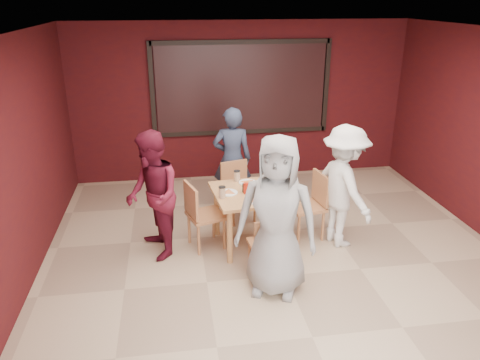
{
  "coord_description": "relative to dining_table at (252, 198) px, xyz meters",
  "views": [
    {
      "loc": [
        -1.29,
        -4.73,
        3.18
      ],
      "look_at": [
        -0.43,
        0.84,
        0.95
      ],
      "focal_mm": 35.0,
      "sensor_mm": 36.0,
      "label": 1
    }
  ],
  "objects": [
    {
      "name": "floor",
      "position": [
        0.28,
        -0.84,
        -0.68
      ],
      "size": [
        7.0,
        7.0,
        0.0
      ],
      "primitive_type": "plane",
      "color": "tan",
      "rests_on": "ground"
    },
    {
      "name": "window_blinds",
      "position": [
        0.28,
        2.61,
        0.97
      ],
      "size": [
        3.0,
        0.02,
        1.5
      ],
      "primitive_type": "cube",
      "color": "black"
    },
    {
      "name": "dining_table",
      "position": [
        0.0,
        0.0,
        0.0
      ],
      "size": [
        1.08,
        1.08,
        0.93
      ],
      "color": "tan",
      "rests_on": "floor"
    },
    {
      "name": "chair_front",
      "position": [
        0.05,
        -0.77,
        -0.24
      ],
      "size": [
        0.41,
        0.41,
        0.78
      ],
      "color": "#A96442",
      "rests_on": "floor"
    },
    {
      "name": "chair_back",
      "position": [
        -0.07,
        0.84,
        -0.18
      ],
      "size": [
        0.53,
        0.53,
        0.88
      ],
      "color": "#A96442",
      "rests_on": "floor"
    },
    {
      "name": "chair_left",
      "position": [
        -0.68,
        0.02,
        -0.16
      ],
      "size": [
        0.56,
        0.56,
        0.93
      ],
      "color": "#A96442",
      "rests_on": "floor"
    },
    {
      "name": "chair_right",
      "position": [
        0.86,
        0.11,
        -0.16
      ],
      "size": [
        0.51,
        0.51,
        0.93
      ],
      "color": "#A96442",
      "rests_on": "floor"
    },
    {
      "name": "diner_front",
      "position": [
        0.08,
        -1.08,
        0.25
      ],
      "size": [
        1.06,
        0.88,
        1.86
      ],
      "primitive_type": "imported",
      "rotation": [
        0.0,
        0.0,
        -0.38
      ],
      "color": "gray",
      "rests_on": "floor"
    },
    {
      "name": "diner_back",
      "position": [
        -0.09,
        1.22,
        0.14
      ],
      "size": [
        0.64,
        0.45,
        1.64
      ],
      "primitive_type": "imported",
      "rotation": [
        0.0,
        0.0,
        3.03
      ],
      "color": "#313D57",
      "rests_on": "floor"
    },
    {
      "name": "diner_left",
      "position": [
        -1.28,
        -0.07,
        0.15
      ],
      "size": [
        0.81,
        0.94,
        1.66
      ],
      "primitive_type": "imported",
      "rotation": [
        0.0,
        0.0,
        -1.32
      ],
      "color": "maroon",
      "rests_on": "floor"
    },
    {
      "name": "diner_right",
      "position": [
        1.21,
        -0.14,
        0.15
      ],
      "size": [
        0.87,
        1.19,
        1.66
      ],
      "primitive_type": "imported",
      "rotation": [
        0.0,
        0.0,
        1.82
      ],
      "color": "white",
      "rests_on": "floor"
    }
  ]
}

